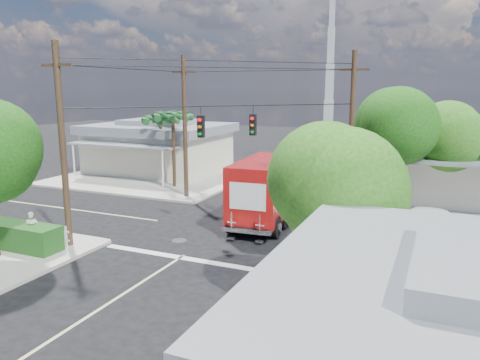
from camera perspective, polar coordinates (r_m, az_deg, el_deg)
The scene contains 18 objects.
ground at distance 23.81m, azimuth -1.94°, elevation -6.07°, with size 120.00×120.00×0.00m, color black.
sidewalk_ne at distance 32.16m, azimuth 24.90°, elevation -2.40°, with size 14.12×14.12×0.14m.
sidewalk_nw at distance 38.24m, azimuth -9.64°, elevation 0.55°, with size 14.12×14.12×0.14m.
road_markings at distance 22.56m, azimuth -3.57°, elevation -7.07°, with size 32.00×32.00×0.01m.
building_nw at distance 39.83m, azimuth -9.85°, elevation 4.10°, with size 10.80×10.20×4.30m.
radio_tower at distance 41.57m, azimuth 10.78°, elevation 9.10°, with size 0.80×0.80×17.00m.
tree_ne_front at distance 27.47m, azimuth 18.15°, elevation 5.86°, with size 4.21×4.14×6.66m.
tree_ne_back at distance 29.58m, azimuth 23.54°, elevation 4.71°, with size 3.77×3.66×5.82m.
tree_se at distance 13.88m, azimuth 11.28°, elevation -1.69°, with size 3.67×3.54×5.62m.
palm_nw_front at distance 32.98m, azimuth -8.20°, elevation 7.61°, with size 3.01×3.08×5.59m.
palm_nw_back at distance 35.34m, azimuth -9.68°, elevation 7.20°, with size 3.01×3.08×5.19m.
utility_poles at distance 24.98m, azimuth -3.71°, elevation 5.69°, with size 12.00×10.68×9.00m.
picket_fence at distance 23.96m, azimuth -25.30°, elevation -5.37°, with size 5.94×0.06×1.00m.
hedge_sw at distance 23.62m, azimuth -27.08°, elevation -5.74°, with size 6.20×1.20×1.10m, color #1B4C17.
vending_boxes at distance 27.65m, azimuth 16.06°, elevation -2.56°, with size 1.90×0.50×1.10m.
delivery_truck at distance 24.91m, azimuth 3.54°, elevation -1.16°, with size 3.05×8.06×3.42m.
parked_car at distance 23.44m, azimuth 23.21°, elevation -5.31°, with size 2.57×5.57×1.55m, color silver.
pedestrian at distance 22.52m, azimuth -24.02°, elevation -5.59°, with size 0.59×0.39×1.61m, color #BBB59F.
Camera 1 is at (9.84, -20.48, 7.12)m, focal length 35.00 mm.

